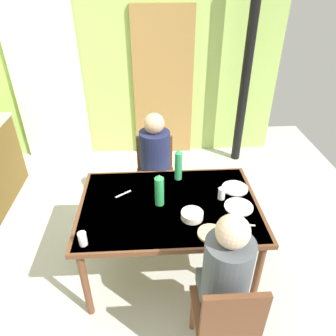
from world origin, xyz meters
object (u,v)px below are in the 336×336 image
(water_bottle_green_near, at_px, (159,190))
(water_bottle_green_far, at_px, (178,165))
(chair_far_diner, at_px, (155,172))
(person_near_diner, at_px, (226,270))
(person_far_diner, at_px, (155,155))
(dining_table, at_px, (169,210))
(chair_near_diner, at_px, (226,318))
(serving_bowl_center, at_px, (192,215))

(water_bottle_green_near, xyz_separation_m, water_bottle_green_far, (0.18, 0.35, 0.01))
(chair_far_diner, bearing_deg, water_bottle_green_near, 91.32)
(person_near_diner, distance_m, person_far_diner, 1.48)
(dining_table, distance_m, chair_near_diner, 0.92)
(dining_table, relative_size, person_near_diner, 1.89)
(person_near_diner, distance_m, water_bottle_green_far, 1.10)
(dining_table, xyz_separation_m, chair_near_diner, (0.31, -0.85, -0.18))
(person_near_diner, height_order, serving_bowl_center, person_near_diner)
(chair_far_diner, xyz_separation_m, serving_bowl_center, (0.26, -1.03, 0.27))
(serving_bowl_center, bearing_deg, dining_table, 132.81)
(chair_near_diner, xyz_separation_m, person_near_diner, (-0.00, 0.14, 0.28))
(serving_bowl_center, bearing_deg, person_near_diner, -75.01)
(person_near_diner, height_order, water_bottle_green_near, person_near_diner)
(water_bottle_green_far, bearing_deg, serving_bowl_center, -83.66)
(dining_table, bearing_deg, person_near_diner, -66.68)
(person_far_diner, xyz_separation_m, water_bottle_green_near, (0.02, -0.70, 0.09))
(chair_far_diner, bearing_deg, chair_near_diner, 103.36)
(chair_near_diner, bearing_deg, person_far_diner, 104.48)
(dining_table, xyz_separation_m, serving_bowl_center, (0.16, -0.18, 0.09))
(chair_near_diner, bearing_deg, water_bottle_green_far, 99.54)
(chair_near_diner, relative_size, water_bottle_green_near, 3.08)
(chair_near_diner, bearing_deg, dining_table, 109.90)
(dining_table, xyz_separation_m, person_near_diner, (0.31, -0.71, 0.11))
(water_bottle_green_near, bearing_deg, chair_near_diner, -65.89)
(chair_near_diner, distance_m, serving_bowl_center, 0.74)
(serving_bowl_center, bearing_deg, water_bottle_green_near, 142.32)
(person_far_diner, bearing_deg, water_bottle_green_far, 119.55)
(dining_table, height_order, serving_bowl_center, serving_bowl_center)
(chair_far_diner, relative_size, person_near_diner, 1.13)
(person_far_diner, distance_m, serving_bowl_center, 0.93)
(water_bottle_green_near, bearing_deg, dining_table, -6.64)
(water_bottle_green_far, xyz_separation_m, serving_bowl_center, (0.06, -0.54, -0.11))
(dining_table, relative_size, serving_bowl_center, 8.55)
(person_far_diner, height_order, water_bottle_green_far, person_far_diner)
(person_far_diner, relative_size, serving_bowl_center, 4.53)
(chair_near_diner, relative_size, person_far_diner, 1.13)
(chair_far_diner, distance_m, person_far_diner, 0.31)
(person_near_diner, height_order, person_far_diner, same)
(dining_table, bearing_deg, chair_far_diner, 96.46)
(chair_far_diner, bearing_deg, person_near_diner, 104.48)
(person_far_diner, height_order, water_bottle_green_near, person_far_diner)
(person_near_diner, bearing_deg, chair_near_diner, -90.00)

